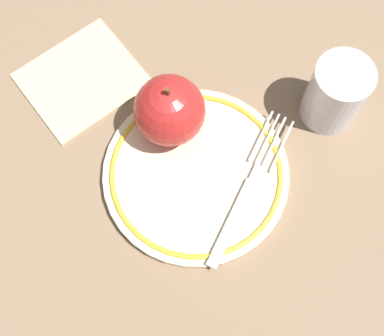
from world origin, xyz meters
name	(u,v)px	position (x,y,z in m)	size (l,w,h in m)	color
ground_plane	(203,189)	(0.00, 0.00, 0.00)	(2.00, 2.00, 0.00)	#82674F
plate	(192,176)	(0.02, 0.00, 0.01)	(0.21, 0.21, 0.01)	beige
apple_red_whole	(172,109)	(0.08, 0.00, 0.05)	(0.08, 0.08, 0.09)	red
fork	(246,192)	(-0.03, -0.04, 0.02)	(0.13, 0.16, 0.00)	silver
drinking_glass	(336,94)	(0.02, -0.17, 0.04)	(0.06, 0.06, 0.09)	silver
napkin_folded	(82,79)	(0.19, 0.07, 0.00)	(0.11, 0.13, 0.01)	beige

